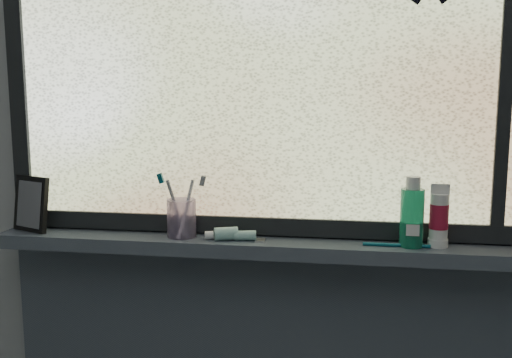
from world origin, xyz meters
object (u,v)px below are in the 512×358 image
object	(u,v)px
vanity_mirror	(31,204)
cream_tube	(439,213)
toothbrush_cup	(182,218)
mouthwash_bottle	(412,212)

from	to	relation	value
vanity_mirror	cream_tube	world-z (taller)	vanity_mirror
toothbrush_cup	cream_tube	distance (m)	0.71
vanity_mirror	mouthwash_bottle	world-z (taller)	mouthwash_bottle
mouthwash_bottle	cream_tube	bearing A→B (deg)	7.05
toothbrush_cup	mouthwash_bottle	xyz separation A→B (m)	(0.64, -0.01, 0.04)
mouthwash_bottle	toothbrush_cup	bearing A→B (deg)	179.37
mouthwash_bottle	vanity_mirror	bearing A→B (deg)	179.63
toothbrush_cup	vanity_mirror	bearing A→B (deg)	179.97
mouthwash_bottle	cream_tube	xyz separation A→B (m)	(0.07, 0.01, -0.00)
vanity_mirror	toothbrush_cup	size ratio (longest dim) A/B	1.51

